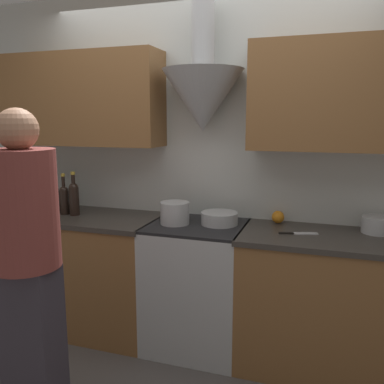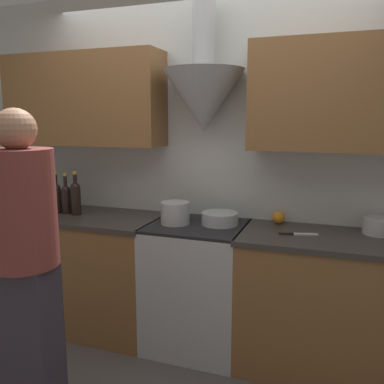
% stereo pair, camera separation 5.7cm
% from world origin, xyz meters
% --- Properties ---
extents(ground_plane, '(12.00, 12.00, 0.00)m').
position_xyz_m(ground_plane, '(0.00, 0.00, 0.00)').
color(ground_plane, '#4C4744').
extents(wall_back, '(8.40, 0.57, 2.60)m').
position_xyz_m(wall_back, '(-0.01, 0.60, 1.48)').
color(wall_back, silver).
rests_on(wall_back, ground_plane).
extents(counter_left, '(1.32, 0.62, 0.92)m').
position_xyz_m(counter_left, '(-0.99, 0.33, 0.46)').
color(counter_left, brown).
rests_on(counter_left, ground_plane).
extents(counter_right, '(1.26, 0.62, 0.92)m').
position_xyz_m(counter_right, '(0.96, 0.33, 0.46)').
color(counter_right, brown).
rests_on(counter_right, ground_plane).
extents(stove_range, '(0.67, 0.60, 0.92)m').
position_xyz_m(stove_range, '(0.00, 0.34, 0.46)').
color(stove_range, '#B7BABC').
rests_on(stove_range, ground_plane).
extents(wine_bottle_0, '(0.07, 0.07, 0.31)m').
position_xyz_m(wine_bottle_0, '(-1.56, 0.33, 1.05)').
color(wine_bottle_0, black).
rests_on(wine_bottle_0, counter_left).
extents(wine_bottle_1, '(0.08, 0.08, 0.32)m').
position_xyz_m(wine_bottle_1, '(-1.45, 0.32, 1.05)').
color(wine_bottle_1, black).
rests_on(wine_bottle_1, counter_left).
extents(wine_bottle_2, '(0.07, 0.07, 0.35)m').
position_xyz_m(wine_bottle_2, '(-1.35, 0.32, 1.06)').
color(wine_bottle_2, black).
rests_on(wine_bottle_2, counter_left).
extents(wine_bottle_3, '(0.08, 0.08, 0.33)m').
position_xyz_m(wine_bottle_3, '(-1.27, 0.31, 1.05)').
color(wine_bottle_3, black).
rests_on(wine_bottle_3, counter_left).
extents(wine_bottle_4, '(0.07, 0.07, 0.33)m').
position_xyz_m(wine_bottle_4, '(-1.16, 0.31, 1.05)').
color(wine_bottle_4, black).
rests_on(wine_bottle_4, counter_left).
extents(wine_bottle_5, '(0.07, 0.07, 0.32)m').
position_xyz_m(wine_bottle_5, '(-1.08, 0.32, 1.05)').
color(wine_bottle_5, black).
rests_on(wine_bottle_5, counter_left).
extents(wine_bottle_6, '(0.08, 0.08, 0.34)m').
position_xyz_m(wine_bottle_6, '(-0.98, 0.31, 1.06)').
color(wine_bottle_6, black).
rests_on(wine_bottle_6, counter_left).
extents(stock_pot, '(0.21, 0.21, 0.16)m').
position_xyz_m(stock_pot, '(-0.15, 0.31, 1.00)').
color(stock_pot, '#B7BABC').
rests_on(stock_pot, stove_range).
extents(mixing_bowl, '(0.26, 0.26, 0.09)m').
position_xyz_m(mixing_bowl, '(0.15, 0.39, 0.96)').
color(mixing_bowl, '#B7BABC').
rests_on(mixing_bowl, stove_range).
extents(orange_fruit, '(0.09, 0.09, 0.09)m').
position_xyz_m(orange_fruit, '(0.54, 0.56, 0.97)').
color(orange_fruit, orange).
rests_on(orange_fruit, counter_right).
extents(saucepan, '(0.20, 0.20, 0.11)m').
position_xyz_m(saucepan, '(1.18, 0.50, 0.98)').
color(saucepan, '#B7BABC').
rests_on(saucepan, counter_right).
extents(chefs_knife, '(0.25, 0.10, 0.01)m').
position_xyz_m(chefs_knife, '(0.70, 0.31, 0.93)').
color(chefs_knife, silver).
rests_on(chefs_knife, counter_right).
extents(person_foreground_left, '(0.34, 0.34, 1.71)m').
position_xyz_m(person_foreground_left, '(-0.55, -0.74, 0.95)').
color(person_foreground_left, '#38333D').
rests_on(person_foreground_left, ground_plane).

